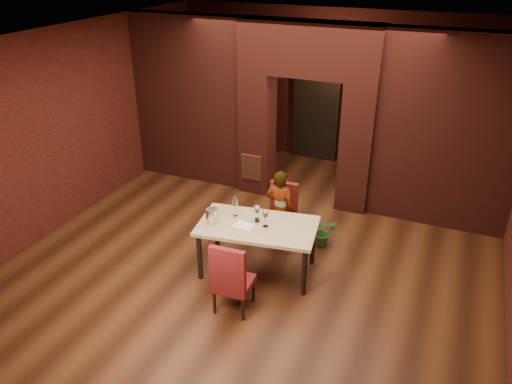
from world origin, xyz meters
TOP-DOWN VIEW (x-y plane):
  - floor at (0.00, 0.00)m, footprint 8.00×8.00m
  - ceiling at (0.00, 0.00)m, footprint 7.00×8.00m
  - wall_back at (0.00, 4.00)m, footprint 7.00×0.04m
  - wall_front at (0.00, -4.00)m, footprint 7.00×0.04m
  - wall_left at (-3.50, 0.00)m, footprint 0.04×8.00m
  - pillar_left at (-0.95, 2.00)m, footprint 0.55×0.55m
  - pillar_right at (0.95, 2.00)m, footprint 0.55×0.55m
  - lintel at (0.00, 2.00)m, footprint 2.45×0.55m
  - wing_wall_left at (-2.36, 2.00)m, footprint 2.28×0.35m
  - wing_wall_right at (2.36, 2.00)m, footprint 2.28×0.35m
  - vent_panel at (-0.95, 1.71)m, footprint 0.40×0.03m
  - rear_door at (-0.40, 3.94)m, footprint 0.90×0.08m
  - rear_door_frame at (-0.40, 3.90)m, footprint 1.02×0.04m
  - dining_table at (0.14, -0.55)m, footprint 1.78×1.18m
  - chair_far at (0.16, 0.32)m, footprint 0.48×0.48m
  - chair_near at (0.19, -1.44)m, footprint 0.50×0.50m
  - person_seated at (0.18, 0.23)m, footprint 0.49×0.35m
  - wine_glass_a at (0.10, -0.47)m, footprint 0.09×0.09m
  - wine_glass_b at (0.07, -0.40)m, footprint 0.08×0.08m
  - wine_glass_c at (0.26, -0.55)m, footprint 0.09×0.09m
  - tasting_sheet at (-0.03, -0.65)m, footprint 0.29×0.23m
  - wine_bucket at (-0.48, -0.75)m, footprint 0.17×0.17m
  - water_bottle at (-0.26, -0.44)m, footprint 0.07×0.07m
  - potted_plant at (0.80, 0.50)m, footprint 0.56×0.55m

SIDE VIEW (x-z plane):
  - floor at x=0.00m, z-range 0.00..0.00m
  - potted_plant at x=0.80m, z-range 0.00..0.47m
  - dining_table at x=0.14m, z-range 0.00..0.78m
  - chair_far at x=0.16m, z-range 0.00..0.98m
  - chair_near at x=0.19m, z-range 0.00..1.03m
  - vent_panel at x=-0.95m, z-range 0.30..0.80m
  - person_seated at x=0.18m, z-range 0.00..1.29m
  - tasting_sheet at x=-0.03m, z-range 0.78..0.78m
  - wine_glass_b at x=0.07m, z-range 0.78..0.98m
  - wine_bucket at x=-0.48m, z-range 0.78..0.99m
  - wine_glass_a at x=0.10m, z-range 0.78..0.99m
  - wine_glass_c at x=0.26m, z-range 0.78..1.01m
  - water_bottle at x=-0.26m, z-range 0.78..1.09m
  - rear_door at x=-0.40m, z-range 0.00..2.10m
  - rear_door_frame at x=-0.40m, z-range -0.06..2.16m
  - pillar_left at x=-0.95m, z-range 0.00..2.30m
  - pillar_right at x=0.95m, z-range 0.00..2.30m
  - wall_back at x=0.00m, z-range 0.00..3.20m
  - wall_front at x=0.00m, z-range 0.00..3.20m
  - wall_left at x=-3.50m, z-range 0.00..3.20m
  - wing_wall_left at x=-2.36m, z-range 0.00..3.20m
  - wing_wall_right at x=2.36m, z-range 0.00..3.20m
  - lintel at x=0.00m, z-range 2.30..3.20m
  - ceiling at x=0.00m, z-range 3.18..3.22m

